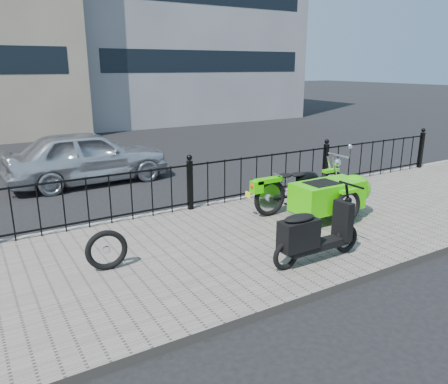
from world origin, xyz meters
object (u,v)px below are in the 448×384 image
scooter (312,235)px  spare_tire (107,250)px  motorcycle_sidecar (329,192)px  sedan_car (88,157)px

scooter → spare_tire: scooter is taller
motorcycle_sidecar → sedan_car: size_ratio=0.59×
scooter → sedan_car: (-1.44, 6.49, 0.13)m
motorcycle_sidecar → sedan_car: 6.00m
motorcycle_sidecar → sedan_car: sedan_car is taller
spare_tire → sedan_car: 5.36m
motorcycle_sidecar → scooter: (-1.57, -1.30, -0.06)m
sedan_car → motorcycle_sidecar: bearing=-151.7°
sedan_car → spare_tire: bearing=166.2°
spare_tire → motorcycle_sidecar: bearing=0.7°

